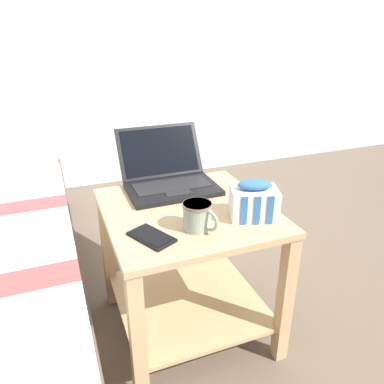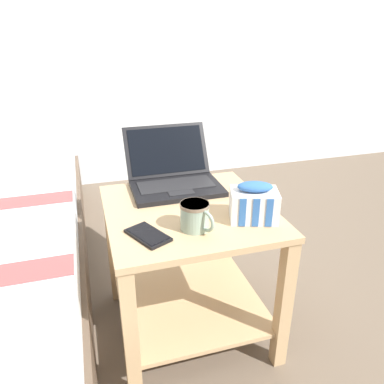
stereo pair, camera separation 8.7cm
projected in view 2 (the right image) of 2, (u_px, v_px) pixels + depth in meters
name	position (u px, v px, depth m)	size (l,w,h in m)	color
ground_plane	(189.00, 325.00, 1.49)	(8.00, 8.00, 0.00)	brown
bedside_table	(189.00, 254.00, 1.35)	(0.56, 0.57, 0.52)	tan
laptop	(173.00, 175.00, 1.44)	(0.33, 0.32, 0.20)	black
mug_front_left	(195.00, 215.00, 1.13)	(0.09, 0.12, 0.09)	#8CA593
snack_bag	(254.00, 203.00, 1.19)	(0.17, 0.15, 0.13)	white
cell_phone	(148.00, 235.00, 1.11)	(0.13, 0.16, 0.01)	black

